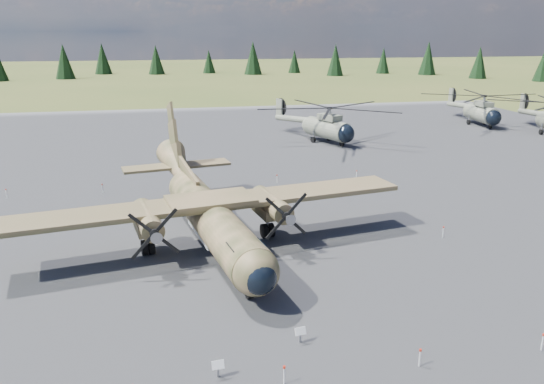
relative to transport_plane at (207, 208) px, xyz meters
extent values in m
plane|color=brown|center=(-0.27, -2.38, -2.54)|extent=(500.00, 500.00, 0.00)
cube|color=slate|center=(-0.27, 7.62, -2.54)|extent=(120.00, 120.00, 0.04)
cylinder|color=#3B3F22|center=(0.24, -1.41, -0.42)|extent=(5.35, 16.78, 2.58)
sphere|color=#3B3F22|center=(1.64, -9.58, -0.42)|extent=(2.92, 2.92, 2.53)
sphere|color=black|center=(1.73, -10.08, -0.47)|extent=(2.15, 2.15, 1.86)
cube|color=black|center=(1.40, -8.13, 0.27)|extent=(2.07, 1.77, 0.51)
cone|color=#3B3F22|center=(-1.60, 9.31, 0.54)|extent=(3.56, 6.67, 3.88)
cube|color=#AAADAF|center=(0.09, -0.50, -1.48)|extent=(2.66, 5.75, 0.46)
cube|color=#373E20|center=(0.16, -0.95, 0.63)|extent=(26.87, 7.61, 0.32)
cube|color=#3B3F22|center=(0.16, -0.95, 0.84)|extent=(6.01, 4.21, 0.32)
cylinder|color=#3B3F22|center=(-3.88, -1.93, 0.13)|extent=(2.17, 4.96, 1.38)
cube|color=#3B3F22|center=(-4.00, -1.20, -0.47)|extent=(1.89, 3.32, 0.74)
cone|color=gray|center=(-3.37, -4.88, 0.13)|extent=(0.83, 0.94, 0.70)
cylinder|color=black|center=(-4.00, -1.20, -2.04)|extent=(0.97, 1.14, 1.01)
cylinder|color=#3B3F22|center=(4.30, -0.52, 0.13)|extent=(2.17, 4.96, 1.38)
cube|color=#3B3F22|center=(4.17, 0.20, -0.47)|extent=(1.89, 3.32, 0.74)
cone|color=gray|center=(4.80, -3.47, 0.13)|extent=(0.83, 0.94, 0.70)
cylinder|color=black|center=(4.17, 0.20, -2.04)|extent=(0.97, 1.14, 1.01)
cube|color=#3B3F22|center=(-1.01, 5.86, 1.10)|extent=(1.43, 6.90, 1.55)
cube|color=#373E20|center=(-1.68, 9.77, 0.59)|extent=(9.06, 3.50, 0.20)
cylinder|color=gray|center=(1.46, -8.49, -1.37)|extent=(0.15, 0.15, 0.83)
cylinder|color=black|center=(1.46, -8.49, -2.04)|extent=(0.46, 0.90, 0.86)
cylinder|color=gray|center=(18.06, 30.95, -0.72)|extent=(4.96, 7.51, 2.47)
sphere|color=black|center=(19.40, 27.66, -0.77)|extent=(2.96, 2.96, 2.27)
sphere|color=gray|center=(16.72, 34.24, -0.72)|extent=(2.96, 2.96, 2.27)
cube|color=gray|center=(18.21, 30.59, 0.86)|extent=(2.74, 3.56, 0.74)
cylinder|color=gray|center=(18.21, 30.59, 1.60)|extent=(0.46, 0.46, 0.99)
cylinder|color=gray|center=(15.33, 37.67, -0.37)|extent=(3.94, 8.11, 1.41)
cube|color=gray|center=(13.94, 41.09, 0.86)|extent=(0.72, 1.36, 2.37)
cylinder|color=black|center=(14.26, 41.22, 0.86)|extent=(1.02, 2.40, 2.56)
cylinder|color=black|center=(19.17, 28.21, -2.15)|extent=(0.51, 0.73, 0.67)
cylinder|color=black|center=(16.38, 31.55, -2.15)|extent=(0.57, 0.84, 0.79)
cylinder|color=gray|center=(16.38, 31.55, -1.63)|extent=(0.18, 0.18, 1.43)
cylinder|color=black|center=(18.85, 32.55, -2.15)|extent=(0.57, 0.84, 0.79)
cylinder|color=gray|center=(18.85, 32.55, -1.63)|extent=(0.18, 0.18, 1.43)
cylinder|color=gray|center=(45.09, 38.87, -0.72)|extent=(3.05, 7.29, 2.47)
sphere|color=black|center=(44.80, 35.33, -0.77)|extent=(2.45, 2.45, 2.27)
sphere|color=gray|center=(45.39, 42.41, -0.72)|extent=(2.45, 2.45, 2.27)
cube|color=gray|center=(45.06, 38.48, 0.86)|extent=(1.94, 3.29, 0.74)
cylinder|color=gray|center=(45.06, 38.48, 1.60)|extent=(0.38, 0.38, 0.99)
cylinder|color=gray|center=(45.70, 46.10, -0.37)|extent=(1.53, 8.47, 1.41)
cube|color=gray|center=(46.01, 49.79, 0.86)|extent=(0.33, 1.40, 2.37)
cylinder|color=black|center=(46.35, 49.76, 0.86)|extent=(0.27, 2.56, 2.57)
cylinder|color=black|center=(44.85, 35.92, -2.15)|extent=(0.33, 0.69, 0.67)
cylinder|color=black|center=(43.86, 40.16, -2.15)|extent=(0.36, 0.81, 0.79)
cylinder|color=gray|center=(43.86, 40.16, -1.63)|extent=(0.15, 0.15, 1.43)
cylinder|color=black|center=(46.52, 39.94, -2.15)|extent=(0.36, 0.81, 0.79)
cylinder|color=gray|center=(46.52, 39.94, -1.63)|extent=(0.15, 0.15, 1.43)
sphere|color=gray|center=(51.00, 32.48, -0.71)|extent=(2.71, 2.71, 2.28)
cylinder|color=gray|center=(51.80, 36.11, -0.36)|extent=(2.63, 8.43, 1.42)
cube|color=gray|center=(52.60, 39.73, 0.87)|extent=(0.51, 1.40, 2.38)
cylinder|color=black|center=(52.94, 39.66, 0.87)|extent=(0.61, 2.53, 2.57)
cylinder|color=black|center=(49.19, 30.45, -2.15)|extent=(0.46, 0.84, 0.79)
cylinder|color=gray|center=(49.19, 30.45, -1.63)|extent=(0.17, 0.17, 1.44)
cube|color=gray|center=(-0.89, -14.88, -2.22)|extent=(0.10, 0.10, 0.64)
cube|color=silver|center=(-0.89, -14.94, -1.91)|extent=(0.53, 0.25, 0.36)
cube|color=gray|center=(3.12, -13.06, -2.22)|extent=(0.10, 0.10, 0.64)
cube|color=silver|center=(3.12, -13.11, -1.92)|extent=(0.54, 0.29, 0.36)
cylinder|color=silver|center=(1.73, -15.88, -2.14)|extent=(0.07, 0.07, 0.80)
cylinder|color=#AF2212|center=(1.73, -15.88, -1.74)|extent=(0.12, 0.12, 0.10)
cylinder|color=silver|center=(7.73, -15.88, -2.14)|extent=(0.07, 0.07, 0.80)
cylinder|color=#AF2212|center=(7.73, -15.88, -1.74)|extent=(0.12, 0.12, 0.10)
cylinder|color=silver|center=(13.73, -15.88, -2.14)|extent=(0.07, 0.07, 0.80)
cylinder|color=#AF2212|center=(13.73, -15.88, -1.74)|extent=(0.12, 0.12, 0.10)
cylinder|color=silver|center=(-16.27, 13.62, -2.14)|extent=(0.07, 0.07, 0.80)
cylinder|color=#AF2212|center=(-16.27, 13.62, -1.74)|extent=(0.12, 0.12, 0.10)
cylinder|color=silver|center=(-8.27, 13.62, -2.14)|extent=(0.07, 0.07, 0.80)
cylinder|color=#AF2212|center=(-8.27, 13.62, -1.74)|extent=(0.12, 0.12, 0.10)
cylinder|color=silver|center=(-0.27, 13.62, -2.14)|extent=(0.07, 0.07, 0.80)
cylinder|color=#AF2212|center=(-0.27, 13.62, -1.74)|extent=(0.12, 0.12, 0.10)
cylinder|color=silver|center=(7.73, 13.62, -2.14)|extent=(0.07, 0.07, 0.80)
cylinder|color=#AF2212|center=(7.73, 13.62, -1.74)|extent=(0.12, 0.12, 0.10)
cylinder|color=silver|center=(15.73, 13.62, -2.14)|extent=(0.07, 0.07, 0.80)
cylinder|color=#AF2212|center=(15.73, 13.62, -1.74)|extent=(0.12, 0.12, 0.10)
cylinder|color=silver|center=(16.23, -2.38, -2.14)|extent=(0.07, 0.07, 0.80)
cylinder|color=#AF2212|center=(16.23, -2.38, -1.74)|extent=(0.12, 0.12, 0.10)
cone|color=black|center=(105.74, 104.05, 2.01)|extent=(5.10, 5.10, 9.10)
cone|color=black|center=(93.20, 116.86, 2.26)|extent=(5.37, 5.37, 9.60)
cone|color=black|center=(84.72, 133.49, 2.85)|extent=(6.04, 6.04, 10.79)
cone|color=black|center=(72.55, 142.02, 1.80)|extent=(4.86, 4.86, 8.69)
cone|color=black|center=(53.29, 135.84, 2.48)|extent=(5.62, 5.62, 10.04)
cone|color=black|center=(43.19, 150.57, 1.33)|extent=(4.34, 4.34, 7.75)
cone|color=black|center=(27.88, 146.56, 2.88)|extent=(6.07, 6.07, 10.84)
cone|color=black|center=(13.85, 155.32, 1.36)|extent=(4.37, 4.37, 7.81)
cone|color=black|center=(-4.05, 153.66, 2.29)|extent=(5.41, 5.41, 9.66)
cone|color=black|center=(-21.79, 158.18, 2.57)|extent=(5.73, 5.73, 10.23)
cone|color=black|center=(-31.34, 140.77, 2.67)|extent=(5.84, 5.84, 10.43)
camera|label=1|loc=(-2.48, -33.97, 11.36)|focal=35.00mm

